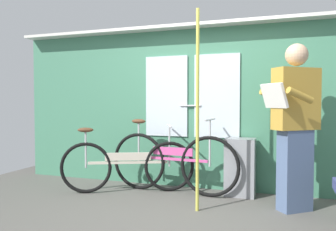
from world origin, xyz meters
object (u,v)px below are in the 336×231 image
Objects in this scene: bicycle_leaning_behind at (127,165)px; bicycle_near_door at (172,162)px; passenger_reading_newspaper at (295,123)px; handrail_pole at (197,111)px; trash_bin_by_wall at (240,167)px.

bicycle_near_door is at bearing -7.62° from bicycle_leaning_behind.
handrail_pole is at bearing -19.22° from passenger_reading_newspaper.
passenger_reading_newspaper is 2.49× the size of trash_bin_by_wall.
bicycle_near_door reaches higher than bicycle_leaning_behind.
passenger_reading_newspaper reaches higher than trash_bin_by_wall.
passenger_reading_newspaper is at bearing -26.48° from bicycle_leaning_behind.
bicycle_leaning_behind is (-0.56, -0.16, -0.05)m from bicycle_near_door.
bicycle_leaning_behind is 1.33m from handrail_pole.
trash_bin_by_wall is at bearing 14.30° from bicycle_near_door.
bicycle_near_door is 1.08× the size of bicycle_leaning_behind.
trash_bin_by_wall is at bearing -10.89° from bicycle_leaning_behind.
bicycle_leaning_behind reaches higher than trash_bin_by_wall.
passenger_reading_newspaper is at bearing -33.77° from trash_bin_by_wall.
bicycle_near_door is 1.01m from handrail_pole.
trash_bin_by_wall is (1.39, 0.32, 0.00)m from bicycle_leaning_behind.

